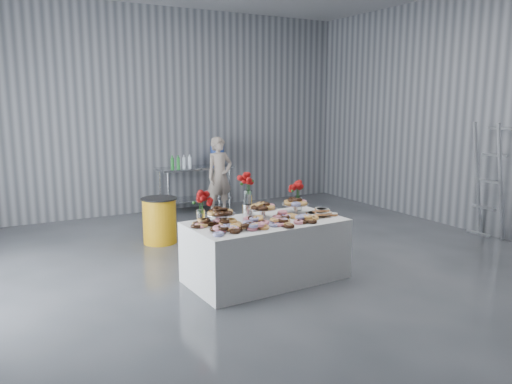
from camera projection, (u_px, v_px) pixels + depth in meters
ground at (284, 275)px, 6.38m from camera, size 9.00×9.00×0.00m
room_walls at (263, 62)px, 5.83m from camera, size 8.04×9.04×4.02m
display_table at (266, 250)px, 6.16m from camera, size 1.94×1.07×0.75m
prep_table at (195, 181)px, 10.01m from camera, size 1.50×0.60×0.90m
donut_mounds at (268, 218)px, 6.04m from camera, size 1.84×0.87×0.09m
cake_stand_left at (220, 213)px, 5.91m from camera, size 0.36×0.36×0.17m
cake_stand_mid at (263, 207)px, 6.22m from camera, size 0.36×0.36×0.17m
cake_stand_right at (296, 203)px, 6.47m from camera, size 0.36×0.36×0.17m
danish_pile at (322, 212)px, 6.34m from camera, size 0.48×0.48×0.11m
bouquet_left at (201, 200)px, 5.86m from camera, size 0.26×0.26×0.42m
bouquet_right at (298, 188)px, 6.65m from camera, size 0.26×0.26×0.42m
bouquet_center at (248, 187)px, 6.29m from camera, size 0.26×0.26×0.57m
water_jug at (217, 153)px, 10.16m from camera, size 0.28×0.28×0.55m
drink_bottles at (181, 162)px, 9.70m from camera, size 0.54×0.08×0.27m
person at (220, 176)px, 9.64m from camera, size 0.60×0.44×1.52m
trash_barrel at (160, 220)px, 7.78m from camera, size 0.56×0.56×0.72m
stepladder at (489, 181)px, 7.90m from camera, size 0.59×0.47×1.90m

